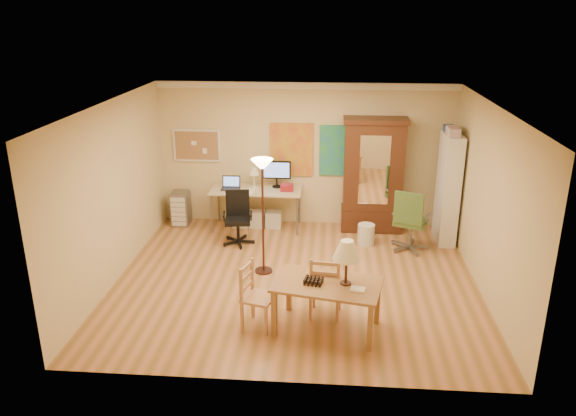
# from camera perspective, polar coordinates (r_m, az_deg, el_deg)

# --- Properties ---
(floor) EXTENTS (5.50, 5.50, 0.00)m
(floor) POSITION_cam_1_polar(r_m,az_deg,el_deg) (8.72, 0.78, -7.33)
(floor) COLOR olive
(floor) RESTS_ON ground
(crown_molding) EXTENTS (5.50, 0.08, 0.12)m
(crown_molding) POSITION_cam_1_polar(r_m,az_deg,el_deg) (10.31, 1.79, 12.33)
(crown_molding) COLOR white
(crown_molding) RESTS_ON floor
(corkboard) EXTENTS (0.90, 0.04, 0.62)m
(corkboard) POSITION_cam_1_polar(r_m,az_deg,el_deg) (10.82, -9.24, 6.30)
(corkboard) COLOR #B07C53
(corkboard) RESTS_ON floor
(art_panel_left) EXTENTS (0.80, 0.04, 1.00)m
(art_panel_left) POSITION_cam_1_polar(r_m,az_deg,el_deg) (10.55, 0.36, 5.93)
(art_panel_left) COLOR gold
(art_panel_left) RESTS_ON floor
(art_panel_right) EXTENTS (0.75, 0.04, 0.95)m
(art_panel_right) POSITION_cam_1_polar(r_m,az_deg,el_deg) (10.53, 5.28, 5.81)
(art_panel_right) COLOR teal
(art_panel_right) RESTS_ON floor
(dining_table) EXTENTS (1.48, 1.06, 1.26)m
(dining_table) POSITION_cam_1_polar(r_m,az_deg,el_deg) (7.14, 4.73, -6.72)
(dining_table) COLOR brown
(dining_table) RESTS_ON floor
(ladder_chair_back) EXTENTS (0.45, 0.43, 0.89)m
(ladder_chair_back) POSITION_cam_1_polar(r_m,az_deg,el_deg) (7.61, 3.82, -8.13)
(ladder_chair_back) COLOR #A87F4C
(ladder_chair_back) RESTS_ON floor
(ladder_chair_left) EXTENTS (0.48, 0.50, 0.88)m
(ladder_chair_left) POSITION_cam_1_polar(r_m,az_deg,el_deg) (7.39, -3.18, -9.08)
(ladder_chair_left) COLOR #A87F4C
(ladder_chair_left) RESTS_ON floor
(torchiere_lamp) EXTENTS (0.34, 0.34, 1.85)m
(torchiere_lamp) POSITION_cam_1_polar(r_m,az_deg,el_deg) (8.45, -2.63, 2.59)
(torchiere_lamp) COLOR #3D1F18
(torchiere_lamp) RESTS_ON floor
(computer_desk) EXTENTS (1.69, 0.74, 1.28)m
(computer_desk) POSITION_cam_1_polar(r_m,az_deg,el_deg) (10.60, -3.03, 0.42)
(computer_desk) COLOR #BAAF88
(computer_desk) RESTS_ON floor
(office_chair_black) EXTENTS (0.58, 0.58, 0.94)m
(office_chair_black) POSITION_cam_1_polar(r_m,az_deg,el_deg) (9.98, -5.09, -2.20)
(office_chair_black) COLOR black
(office_chair_black) RESTS_ON floor
(office_chair_green) EXTENTS (0.68, 0.68, 1.10)m
(office_chair_green) POSITION_cam_1_polar(r_m,az_deg,el_deg) (9.86, 12.22, -2.62)
(office_chair_green) COLOR slate
(office_chair_green) RESTS_ON floor
(drawer_cart) EXTENTS (0.32, 0.39, 0.65)m
(drawer_cart) POSITION_cam_1_polar(r_m,az_deg,el_deg) (10.97, -10.83, -0.02)
(drawer_cart) COLOR slate
(drawer_cart) RESTS_ON floor
(armoire) EXTENTS (1.15, 0.55, 2.11)m
(armoire) POSITION_cam_1_polar(r_m,az_deg,el_deg) (10.47, 8.59, 2.59)
(armoire) COLOR #3C1E10
(armoire) RESTS_ON floor
(bookshelf) EXTENTS (0.29, 0.78, 1.94)m
(bookshelf) POSITION_cam_1_polar(r_m,az_deg,el_deg) (10.22, 15.93, 1.88)
(bookshelf) COLOR white
(bookshelf) RESTS_ON floor
(wastebin) EXTENTS (0.30, 0.30, 0.38)m
(wastebin) POSITION_cam_1_polar(r_m,az_deg,el_deg) (10.00, 7.93, -2.67)
(wastebin) COLOR silver
(wastebin) RESTS_ON floor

